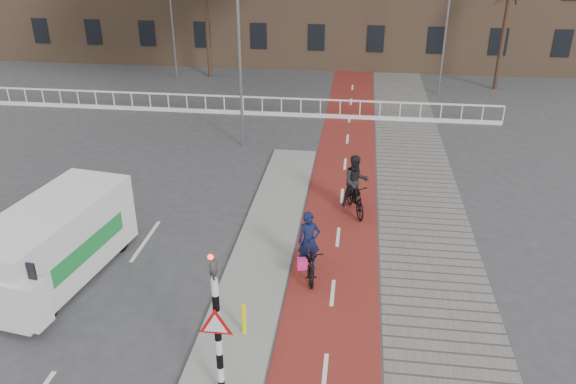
# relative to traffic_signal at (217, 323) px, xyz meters

# --- Properties ---
(ground) EXTENTS (120.00, 120.00, 0.00)m
(ground) POSITION_rel_traffic_signal_xyz_m (0.60, 2.02, -1.99)
(ground) COLOR #38383A
(ground) RESTS_ON ground
(bike_lane) EXTENTS (2.50, 60.00, 0.01)m
(bike_lane) POSITION_rel_traffic_signal_xyz_m (2.10, 12.02, -1.98)
(bike_lane) COLOR maroon
(bike_lane) RESTS_ON ground
(sidewalk) EXTENTS (3.00, 60.00, 0.01)m
(sidewalk) POSITION_rel_traffic_signal_xyz_m (4.90, 12.02, -1.98)
(sidewalk) COLOR slate
(sidewalk) RESTS_ON ground
(curb_island) EXTENTS (1.80, 16.00, 0.12)m
(curb_island) POSITION_rel_traffic_signal_xyz_m (-0.10, 6.02, -1.93)
(curb_island) COLOR gray
(curb_island) RESTS_ON ground
(traffic_signal) EXTENTS (0.80, 0.80, 3.68)m
(traffic_signal) POSITION_rel_traffic_signal_xyz_m (0.00, 0.00, 0.00)
(traffic_signal) COLOR black
(traffic_signal) RESTS_ON curb_island
(bollard) EXTENTS (0.12, 0.12, 0.81)m
(bollard) POSITION_rel_traffic_signal_xyz_m (0.09, 1.97, -1.46)
(bollard) COLOR yellow
(bollard) RESTS_ON curb_island
(cyclist_near) EXTENTS (1.07, 1.99, 1.96)m
(cyclist_near) POSITION_rel_traffic_signal_xyz_m (1.36, 4.80, -1.32)
(cyclist_near) COLOR black
(cyclist_near) RESTS_ON bike_lane
(cyclist_far) EXTENTS (1.13, 2.04, 2.09)m
(cyclist_far) POSITION_rel_traffic_signal_xyz_m (2.56, 8.79, -1.12)
(cyclist_far) COLOR black
(cyclist_far) RESTS_ON bike_lane
(van) EXTENTS (2.75, 5.32, 2.18)m
(van) POSITION_rel_traffic_signal_xyz_m (-5.56, 3.79, -0.84)
(van) COLOR white
(van) RESTS_ON ground
(railing) EXTENTS (28.00, 0.10, 0.99)m
(railing) POSITION_rel_traffic_signal_xyz_m (-4.40, 19.02, -1.68)
(railing) COLOR silver
(railing) RESTS_ON ground
(tree_mid) EXTENTS (0.25, 0.25, 7.08)m
(tree_mid) POSITION_rel_traffic_signal_xyz_m (-7.11, 26.54, 1.55)
(tree_mid) COLOR black
(tree_mid) RESTS_ON ground
(tree_right) EXTENTS (0.27, 0.27, 6.85)m
(tree_right) POSITION_rel_traffic_signal_xyz_m (10.58, 25.85, 1.44)
(tree_right) COLOR black
(tree_right) RESTS_ON ground
(streetlight_near) EXTENTS (0.12, 0.12, 8.88)m
(streetlight_near) POSITION_rel_traffic_signal_xyz_m (-2.52, 14.60, 2.45)
(streetlight_near) COLOR slate
(streetlight_near) RESTS_ON ground
(streetlight_left) EXTENTS (0.12, 0.12, 8.11)m
(streetlight_left) POSITION_rel_traffic_signal_xyz_m (-9.06, 25.69, 2.06)
(streetlight_left) COLOR slate
(streetlight_left) RESTS_ON ground
(streetlight_right) EXTENTS (0.12, 0.12, 8.16)m
(streetlight_right) POSITION_rel_traffic_signal_xyz_m (7.12, 24.43, 2.09)
(streetlight_right) COLOR slate
(streetlight_right) RESTS_ON ground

